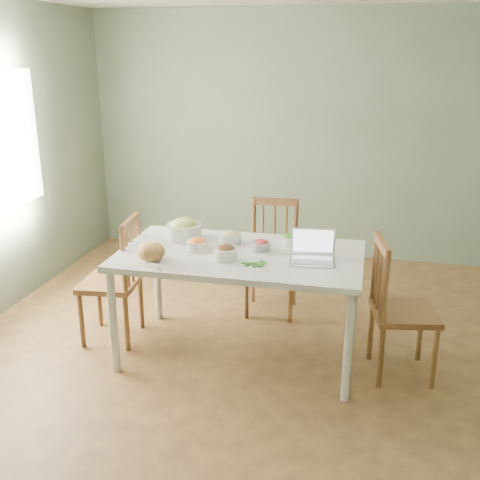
% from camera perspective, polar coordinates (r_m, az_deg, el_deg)
% --- Properties ---
extents(floor, '(5.00, 5.00, 0.00)m').
position_cam_1_polar(floor, '(4.51, 2.94, -11.80)').
color(floor, '#513923').
rests_on(floor, ground).
extents(wall_back, '(5.00, 0.00, 2.70)m').
position_cam_1_polar(wall_back, '(6.44, 7.17, 10.08)').
color(wall_back, '#54684D').
rests_on(wall_back, ground).
extents(wall_front, '(5.00, 0.00, 2.70)m').
position_cam_1_polar(wall_front, '(1.75, -11.45, -13.52)').
color(wall_front, '#54684D').
rests_on(wall_front, ground).
extents(dining_table, '(1.79, 1.01, 0.84)m').
position_cam_1_polar(dining_table, '(4.39, 0.00, -6.44)').
color(dining_table, white).
rests_on(dining_table, floor).
extents(chair_far, '(0.47, 0.45, 1.01)m').
position_cam_1_polar(chair_far, '(5.09, 3.14, -1.89)').
color(chair_far, brown).
rests_on(chair_far, floor).
extents(chair_left, '(0.48, 0.49, 1.03)m').
position_cam_1_polar(chair_left, '(4.73, -12.77, -3.85)').
color(chair_left, brown).
rests_on(chair_left, floor).
extents(chair_right, '(0.51, 0.53, 1.03)m').
position_cam_1_polar(chair_right, '(4.27, 16.02, -6.60)').
color(chair_right, brown).
rests_on(chair_right, floor).
extents(bread_boule, '(0.27, 0.27, 0.13)m').
position_cam_1_polar(bread_boule, '(4.12, -8.82, -1.14)').
color(bread_boule, '#A37B4A').
rests_on(bread_boule, dining_table).
extents(butter_stick, '(0.11, 0.07, 0.03)m').
position_cam_1_polar(butter_stick, '(3.98, -8.50, -2.61)').
color(butter_stick, white).
rests_on(butter_stick, dining_table).
extents(bowl_squash, '(0.30, 0.30, 0.16)m').
position_cam_1_polar(bowl_squash, '(4.55, -5.56, 1.10)').
color(bowl_squash, '#D0D75E').
rests_on(bowl_squash, dining_table).
extents(bowl_carrot, '(0.18, 0.18, 0.09)m').
position_cam_1_polar(bowl_carrot, '(4.30, -4.25, -0.40)').
color(bowl_carrot, '#DB4112').
rests_on(bowl_carrot, dining_table).
extents(bowl_onion, '(0.23, 0.23, 0.10)m').
position_cam_1_polar(bowl_onion, '(4.43, -1.03, 0.27)').
color(bowl_onion, beige).
rests_on(bowl_onion, dining_table).
extents(bowl_mushroom, '(0.21, 0.21, 0.11)m').
position_cam_1_polar(bowl_mushroom, '(4.08, -1.45, -1.26)').
color(bowl_mushroom, '#3B2618').
rests_on(bowl_mushroom, dining_table).
extents(bowl_redpep, '(0.17, 0.17, 0.08)m').
position_cam_1_polar(bowl_redpep, '(4.28, 2.10, -0.51)').
color(bowl_redpep, '#D73042').
rests_on(bowl_redpep, dining_table).
extents(bowl_broccoli, '(0.17, 0.17, 0.08)m').
position_cam_1_polar(bowl_broccoli, '(4.43, 5.02, 0.10)').
color(bowl_broccoli, '#1A4716').
rests_on(bowl_broccoli, dining_table).
extents(flatbread, '(0.26, 0.26, 0.02)m').
position_cam_1_polar(flatbread, '(4.53, 6.10, 0.07)').
color(flatbread, beige).
rests_on(flatbread, dining_table).
extents(basil_bunch, '(0.19, 0.19, 0.02)m').
position_cam_1_polar(basil_bunch, '(4.01, 1.31, -2.25)').
color(basil_bunch, '#21491A').
rests_on(basil_bunch, dining_table).
extents(laptop, '(0.34, 0.29, 0.22)m').
position_cam_1_polar(laptop, '(4.04, 7.23, -0.77)').
color(laptop, silver).
rests_on(laptop, dining_table).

